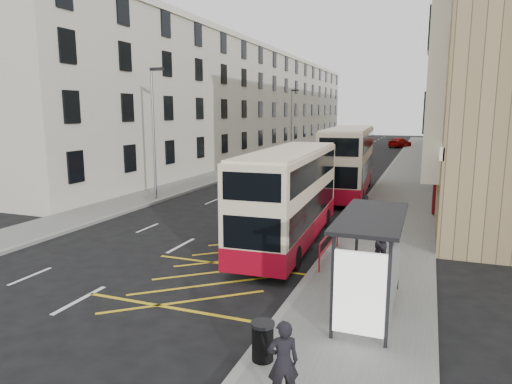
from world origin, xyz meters
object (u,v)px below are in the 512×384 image
at_px(pedestrian_mid, 384,244).
at_px(pedestrian_near, 283,362).
at_px(white_van, 312,156).
at_px(bus_shelter, 375,245).
at_px(car_dark, 347,138).
at_px(double_decker_front, 289,196).
at_px(litter_bin, 263,341).
at_px(car_red, 400,143).
at_px(street_lamp_near, 154,127).
at_px(street_lamp_far, 292,119).
at_px(car_silver, 332,144).
at_px(pedestrian_far, 365,216).
at_px(double_decker_rear, 348,161).

bearing_deg(pedestrian_mid, pedestrian_near, -121.76).
height_order(pedestrian_near, white_van, pedestrian_near).
bearing_deg(bus_shelter, car_dark, 100.12).
relative_size(double_decker_front, litter_bin, 11.45).
relative_size(white_van, car_red, 0.99).
distance_m(street_lamp_near, double_decker_front, 12.38).
relative_size(double_decker_front, pedestrian_near, 6.20).
xyz_separation_m(street_lamp_far, double_decker_front, (10.49, -36.04, -2.59)).
height_order(street_lamp_far, double_decker_front, street_lamp_far).
xyz_separation_m(bus_shelter, litter_bin, (-1.99, -3.03, -1.53)).
distance_m(bus_shelter, pedestrian_near, 4.58).
bearing_deg(street_lamp_far, car_dark, 86.35).
relative_size(pedestrian_near, car_silver, 0.39).
distance_m(double_decker_front, pedestrian_mid, 4.78).
bearing_deg(car_red, car_dark, -22.87).
xyz_separation_m(white_van, car_silver, (-1.59, 19.33, 0.01)).
xyz_separation_m(street_lamp_far, pedestrian_far, (13.41, -34.22, -3.58)).
bearing_deg(pedestrian_far, double_decker_front, 45.82).
xyz_separation_m(street_lamp_far, pedestrian_mid, (14.59, -38.26, -3.63)).
bearing_deg(white_van, street_lamp_near, -81.71).
bearing_deg(white_van, car_red, 90.36).
bearing_deg(white_van, street_lamp_far, 143.52).
bearing_deg(car_silver, bus_shelter, -82.69).
bearing_deg(car_red, white_van, 92.93).
bearing_deg(pedestrian_near, bus_shelter, -132.38).
xyz_separation_m(pedestrian_near, white_van, (-9.73, 41.50, -0.26)).
height_order(bus_shelter, double_decker_front, double_decker_front).
relative_size(bus_shelter, car_dark, 1.00).
xyz_separation_m(pedestrian_far, car_silver, (-11.18, 48.37, -0.34)).
xyz_separation_m(bus_shelter, car_dark, (-12.81, 71.83, -1.44)).
distance_m(double_decker_front, white_van, 31.60).
xyz_separation_m(street_lamp_far, car_silver, (2.24, 14.15, -3.92)).
bearing_deg(litter_bin, white_van, 102.43).
relative_size(street_lamp_near, pedestrian_near, 4.88).
xyz_separation_m(street_lamp_near, car_silver, (2.24, 44.15, -3.92)).
bearing_deg(pedestrian_near, street_lamp_far, -101.35).
bearing_deg(bus_shelter, street_lamp_near, 139.86).
xyz_separation_m(street_lamp_near, double_decker_rear, (10.86, 6.51, -2.35)).
bearing_deg(car_red, pedestrian_near, 111.33).
relative_size(street_lamp_far, double_decker_front, 0.79).
bearing_deg(pedestrian_near, white_van, -104.35).
height_order(street_lamp_near, double_decker_rear, street_lamp_near).
bearing_deg(bus_shelter, white_van, 106.28).
distance_m(bus_shelter, double_decker_front, 7.62).
distance_m(street_lamp_far, pedestrian_mid, 41.11).
bearing_deg(pedestrian_mid, pedestrian_far, 81.51).
bearing_deg(pedestrian_mid, bus_shelter, -113.34).
bearing_deg(car_silver, pedestrian_far, -82.11).
bearing_deg(litter_bin, street_lamp_far, 105.62).
bearing_deg(car_dark, car_red, -28.03).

